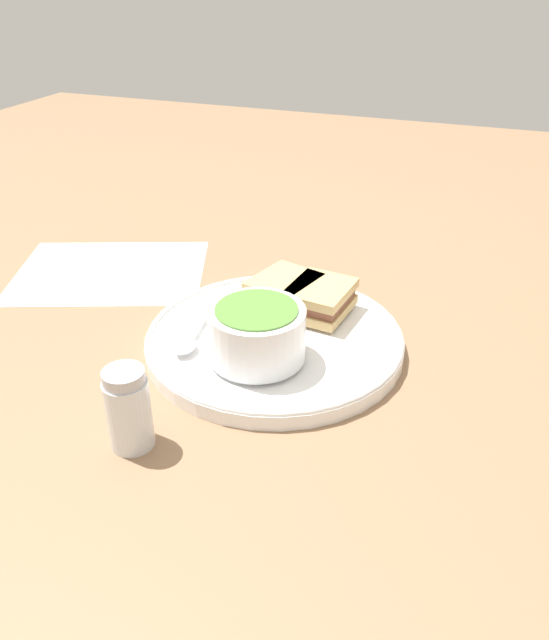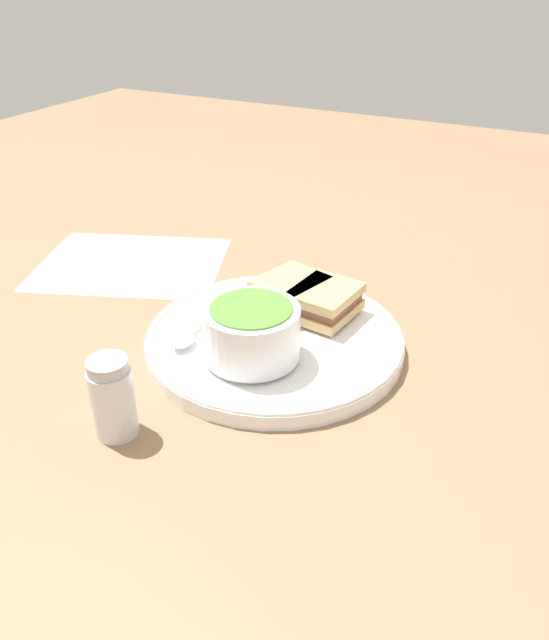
{
  "view_description": "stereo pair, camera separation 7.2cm",
  "coord_description": "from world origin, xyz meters",
  "px_view_note": "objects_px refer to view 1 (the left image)",
  "views": [
    {
      "loc": [
        -0.58,
        -0.21,
        0.4
      ],
      "look_at": [
        0.0,
        0.0,
        0.04
      ],
      "focal_mm": 35.0,
      "sensor_mm": 36.0,
      "label": 1
    },
    {
      "loc": [
        -0.55,
        -0.28,
        0.4
      ],
      "look_at": [
        0.0,
        0.0,
        0.04
      ],
      "focal_mm": 35.0,
      "sensor_mm": 36.0,
      "label": 2
    }
  ],
  "objects_px": {
    "soup_bowl": "(253,332)",
    "spoon": "(188,342)",
    "sandwich_half_far": "(284,291)",
    "salt_shaker": "(128,409)",
    "sandwich_half_near": "(320,299)"
  },
  "relations": [
    {
      "from": "spoon",
      "to": "sandwich_half_near",
      "type": "height_order",
      "value": "sandwich_half_near"
    },
    {
      "from": "spoon",
      "to": "sandwich_half_far",
      "type": "height_order",
      "value": "sandwich_half_far"
    },
    {
      "from": "soup_bowl",
      "to": "sandwich_half_near",
      "type": "bearing_deg",
      "value": -18.47
    },
    {
      "from": "sandwich_half_far",
      "to": "spoon",
      "type": "bearing_deg",
      "value": 151.85
    },
    {
      "from": "soup_bowl",
      "to": "sandwich_half_far",
      "type": "height_order",
      "value": "soup_bowl"
    },
    {
      "from": "soup_bowl",
      "to": "sandwich_half_near",
      "type": "distance_m",
      "value": 0.13
    },
    {
      "from": "soup_bowl",
      "to": "sandwich_half_near",
      "type": "height_order",
      "value": "soup_bowl"
    },
    {
      "from": "sandwich_half_far",
      "to": "salt_shaker",
      "type": "xyz_separation_m",
      "value": [
        -0.27,
        0.06,
        0.0
      ]
    },
    {
      "from": "sandwich_half_near",
      "to": "salt_shaker",
      "type": "bearing_deg",
      "value": 158.86
    },
    {
      "from": "salt_shaker",
      "to": "sandwich_half_far",
      "type": "bearing_deg",
      "value": -11.63
    },
    {
      "from": "salt_shaker",
      "to": "sandwich_half_near",
      "type": "bearing_deg",
      "value": -21.14
    },
    {
      "from": "soup_bowl",
      "to": "spoon",
      "type": "bearing_deg",
      "value": 94.39
    },
    {
      "from": "spoon",
      "to": "sandwich_half_far",
      "type": "relative_size",
      "value": 1.19
    },
    {
      "from": "sandwich_half_near",
      "to": "sandwich_half_far",
      "type": "relative_size",
      "value": 0.92
    },
    {
      "from": "sandwich_half_near",
      "to": "salt_shaker",
      "type": "height_order",
      "value": "salt_shaker"
    }
  ]
}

